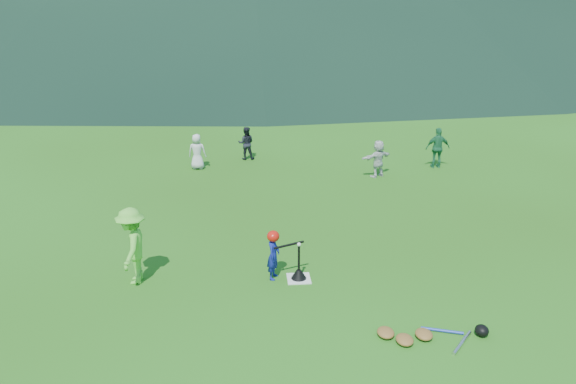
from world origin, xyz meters
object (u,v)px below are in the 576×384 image
at_px(batter_child, 273,255).
at_px(equipment_pile, 424,335).
at_px(fielder_d, 378,159).
at_px(home_plate, 299,279).
at_px(fielder_b, 246,143).
at_px(fielder_a, 197,152).
at_px(batting_tee, 299,273).
at_px(fielder_c, 438,148).
at_px(adult_coach, 132,246).

bearing_deg(batter_child, equipment_pile, -115.25).
relative_size(batter_child, fielder_d, 0.86).
bearing_deg(home_plate, fielder_b, 96.13).
distance_m(fielder_a, batting_tee, 7.80).
height_order(home_plate, batter_child, batter_child).
distance_m(fielder_c, equipment_pile, 9.61).
height_order(home_plate, equipment_pile, equipment_pile).
distance_m(home_plate, batter_child, 0.68).
bearing_deg(equipment_pile, batter_child, 135.99).
distance_m(adult_coach, equipment_pile, 5.49).
height_order(fielder_a, fielder_b, fielder_a).
xyz_separation_m(batter_child, batting_tee, (0.48, -0.09, -0.35)).
height_order(home_plate, fielder_b, fielder_b).
bearing_deg(equipment_pile, fielder_a, 113.98).
relative_size(home_plate, fielder_c, 0.35).
xyz_separation_m(adult_coach, batting_tee, (3.13, -0.17, -0.62)).
xyz_separation_m(fielder_a, fielder_d, (5.43, -1.24, 0.00)).
bearing_deg(fielder_a, batter_child, 112.09).
xyz_separation_m(fielder_a, fielder_c, (7.50, -0.50, 0.08)).
bearing_deg(fielder_d, equipment_pile, 54.44).
relative_size(batter_child, adult_coach, 0.64).
distance_m(fielder_c, batting_tee, 8.58).
relative_size(fielder_b, batting_tee, 1.60).
height_order(fielder_b, fielder_c, fielder_c).
xyz_separation_m(batter_child, fielder_d, (3.49, 6.07, 0.08)).
height_order(fielder_a, batting_tee, fielder_a).
xyz_separation_m(adult_coach, equipment_pile, (4.94, -2.30, -0.68)).
xyz_separation_m(fielder_a, fielder_b, (1.53, 0.93, -0.01)).
relative_size(batter_child, equipment_pile, 0.54).
distance_m(home_plate, fielder_b, 8.40).
xyz_separation_m(fielder_b, batting_tee, (0.89, -8.34, -0.42)).
bearing_deg(fielder_c, fielder_b, -11.74).
height_order(adult_coach, fielder_d, adult_coach).
bearing_deg(adult_coach, equipment_pile, 67.73).
xyz_separation_m(batter_child, fielder_b, (-0.41, 8.25, 0.06)).
xyz_separation_m(adult_coach, fielder_b, (2.24, 8.16, -0.20)).
bearing_deg(home_plate, equipment_pile, -49.58).
height_order(batter_child, fielder_d, fielder_d).
xyz_separation_m(fielder_b, fielder_c, (5.96, -1.44, 0.09)).
bearing_deg(fielder_a, fielder_b, -141.44).
relative_size(fielder_d, batting_tee, 1.64).
bearing_deg(equipment_pile, adult_coach, 155.07).
height_order(batter_child, equipment_pile, batter_child).
distance_m(fielder_b, batting_tee, 8.39).
bearing_deg(batting_tee, home_plate, 0.00).
distance_m(home_plate, fielder_d, 6.88).
bearing_deg(fielder_d, fielder_a, -40.19).
relative_size(fielder_b, equipment_pile, 0.61).
relative_size(home_plate, fielder_b, 0.41).
bearing_deg(fielder_c, equipment_pile, 71.96).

